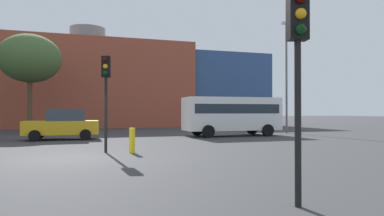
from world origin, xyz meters
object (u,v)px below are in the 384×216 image
Objects in this scene: parked_car_2 at (63,124)px; bollard_yellow_1 at (132,140)px; white_bus at (232,113)px; bare_tree_1 at (30,59)px; traffic_light_island at (106,82)px; street_lamp at (286,71)px; traffic_light_near_right at (298,48)px.

bollard_yellow_1 is at bearing 111.64° from parked_car_2.
white_bus is 0.85× the size of bare_tree_1.
bare_tree_1 is at bearing -68.98° from parked_car_2.
bare_tree_1 is 17.84m from bollard_yellow_1.
traffic_light_island is 3.89× the size of bollard_yellow_1.
traffic_light_island reaches higher than parked_car_2.
bollard_yellow_1 is at bearing -68.67° from bare_tree_1.
bare_tree_1 is (-2.98, 7.76, 5.06)m from parked_car_2.
parked_car_2 is at bearing -68.98° from bare_tree_1.
traffic_light_island is at bearing -148.35° from street_lamp.
bare_tree_1 reaches higher than traffic_light_near_right.
bollard_yellow_1 is at bearing -145.08° from street_lamp.
traffic_light_island is at bearing -150.84° from traffic_light_near_right.
traffic_light_near_right is at bearing -122.43° from street_lamp.
bare_tree_1 reaches higher than parked_car_2.
traffic_light_island is at bearing 156.27° from bollard_yellow_1.
bollard_yellow_1 is at bearing -156.27° from traffic_light_near_right.
parked_car_2 is at bearing -151.37° from traffic_light_near_right.
bare_tree_1 is at bearing -147.96° from traffic_light_island.
street_lamp is (19.71, -6.37, -0.99)m from bare_tree_1.
traffic_light_island is (2.15, -7.60, 2.06)m from parked_car_2.
bare_tree_1 reaches higher than traffic_light_island.
traffic_light_island is 17.24m from street_lamp.
traffic_light_near_right is at bearing 106.45° from parked_car_2.
white_bus is 16.86m from bare_tree_1.
white_bus is at bearing 179.06° from parked_car_2.
bare_tree_1 reaches higher than bollard_yellow_1.
traffic_light_island is 0.46× the size of street_lamp.
traffic_light_near_right is 26.23m from bare_tree_1.
street_lamp is at bearing 135.21° from traffic_light_island.
parked_car_2 is at bearing -175.25° from street_lamp.
bollard_yellow_1 is (-8.04, -7.87, -1.10)m from white_bus.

